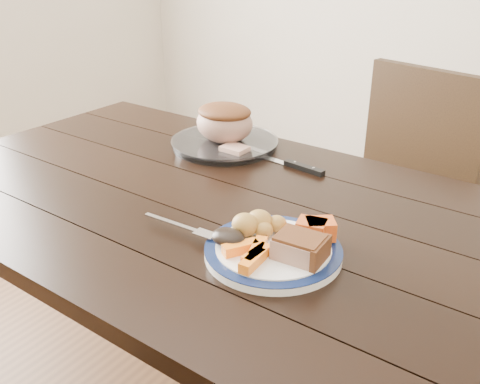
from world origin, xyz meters
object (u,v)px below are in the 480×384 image
Objects in this scene: dining_table at (218,234)px; carving_knife at (292,164)px; fork at (184,228)px; serving_platter at (225,144)px; dinner_plate at (273,252)px; pork_slice at (300,248)px; chair_far at (397,195)px; roast_joint at (225,123)px.

carving_knife is (0.04, 0.28, 0.10)m from dining_table.
fork is at bearing -82.36° from carving_knife.
fork reaches higher than serving_platter.
serving_platter is (-0.43, 0.42, 0.00)m from dinner_plate.
dining_table is at bearing 150.95° from dinner_plate.
carving_knife is (-0.25, 0.41, -0.03)m from pork_slice.
pork_slice is (0.10, -0.87, 0.27)m from chair_far.
serving_platter is at bearing -177.03° from carving_knife.
dining_table is 6.11× the size of dinner_plate.
dining_table is 0.30m from carving_knife.
serving_platter is at bearing 0.00° from roast_joint.
chair_far is at bearing 78.76° from carving_knife.
carving_knife is at bearing 84.62° from chair_far.
dinner_plate is 0.61m from roast_joint.
pork_slice reaches higher than fork.
carving_knife is at bearing 88.78° from fork.
dining_table is 0.37m from serving_platter.
pork_slice is at bearing -51.52° from carving_knife.
fork is 0.56× the size of carving_knife.
chair_far is at bearing 92.55° from dinner_plate.
chair_far is 3.07× the size of serving_platter.
pork_slice reaches higher than dining_table.
pork_slice reaches higher than dinner_plate.
dinner_plate is at bearing -44.80° from roast_joint.
chair_far reaches higher than dinner_plate.
fork is 0.53m from roast_joint.
roast_joint is at bearing 135.20° from dinner_plate.
chair_far reaches higher than carving_knife.
pork_slice is (0.49, -0.43, 0.03)m from serving_platter.
carving_knife is at bearing -4.21° from serving_platter.
chair_far is at bearing 96.38° from pork_slice.
roast_joint is at bearing 61.73° from chair_far.
pork_slice is (0.29, -0.14, 0.13)m from dining_table.
serving_platter is at bearing 138.56° from pork_slice.
carving_knife is at bearing -4.21° from roast_joint.
roast_joint is (-0.43, 0.42, 0.06)m from dinner_plate.
dining_table is 5.05× the size of carving_knife.
serving_platter reaches higher than dinner_plate.
fork is (-0.19, -0.04, 0.01)m from dinner_plate.
serving_platter is (-0.39, -0.44, 0.23)m from chair_far.
pork_slice is 0.65m from roast_joint.
dinner_plate is at bearing 175.24° from pork_slice.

